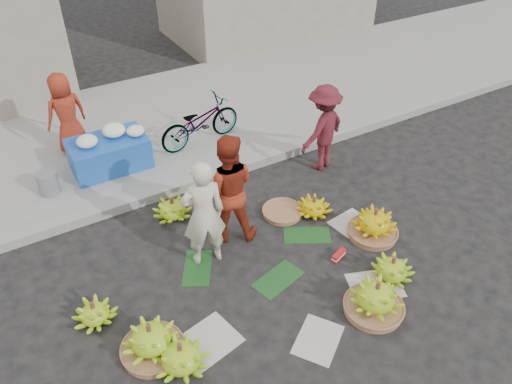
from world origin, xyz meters
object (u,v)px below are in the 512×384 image
banana_bunch_0 (151,341)px  flower_table (109,151)px  banana_bunch_4 (374,224)px  vendor_cream (203,214)px  bicycle (200,122)px

banana_bunch_0 → flower_table: 3.67m
banana_bunch_4 → flower_table: bearing=128.6°
banana_bunch_4 → vendor_cream: (-2.21, 0.75, 0.57)m
banana_bunch_0 → bicycle: 4.23m
flower_table → bicycle: size_ratio=0.79×
banana_bunch_4 → flower_table: size_ratio=0.57×
vendor_cream → flower_table: (-0.46, 2.59, -0.36)m
banana_bunch_4 → vendor_cream: 2.40m
vendor_cream → banana_bunch_4: bearing=172.0°
vendor_cream → flower_table: size_ratio=1.27×
banana_bunch_0 → vendor_cream: 1.63m
bicycle → vendor_cream: bearing=148.6°
banana_bunch_0 → flower_table: size_ratio=0.66×
bicycle → flower_table: bearing=80.8°
flower_table → bicycle: (1.58, -0.05, 0.11)m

